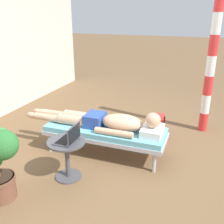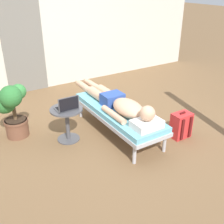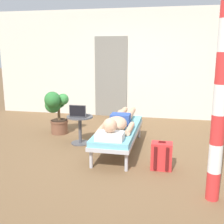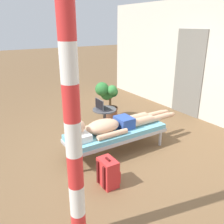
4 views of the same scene
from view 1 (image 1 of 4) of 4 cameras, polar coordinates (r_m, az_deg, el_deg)
The scene contains 7 objects.
ground_plane at distance 4.15m, azimuth -1.90°, elevation -8.16°, with size 40.00×40.00×0.00m, color brown.
lounge_chair at distance 3.93m, azimuth -1.51°, elevation -4.29°, with size 0.62×1.81×0.42m.
person_reclining at distance 3.85m, azimuth -1.14°, elevation -2.05°, with size 0.53×2.17×0.32m.
side_table at distance 3.40m, azimuth -9.76°, elevation -8.73°, with size 0.48×0.48×0.52m.
laptop at distance 3.27m, azimuth -9.22°, elevation -5.48°, with size 0.31×0.24×0.23m.
backpack at distance 4.49m, azimuth 9.58°, elevation -3.29°, with size 0.30×0.26×0.42m.
porch_post at distance 4.73m, azimuth 20.65°, elevation 9.36°, with size 0.15×0.15×2.35m.
Camera 1 is at (-3.34, -1.38, 2.03)m, focal length 42.10 mm.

